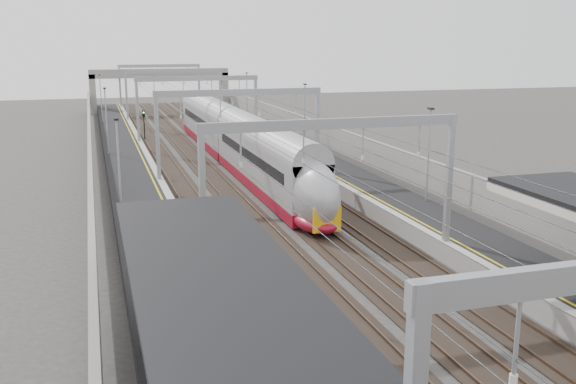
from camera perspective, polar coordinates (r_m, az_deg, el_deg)
platform_left at (r=52.21m, az=-13.53°, el=1.12°), size 4.00×120.00×1.00m
platform_right at (r=55.43m, az=3.19°, el=2.16°), size 4.00×120.00×1.00m
tracks at (r=53.34m, az=-4.91°, el=1.20°), size 11.40×140.00×0.20m
overhead_line at (r=58.88m, az=-6.40°, el=8.30°), size 13.00×140.00×6.60m
overbridge at (r=106.76m, az=-11.32°, el=9.84°), size 22.00×2.20×6.90m
wall_left at (r=51.92m, az=-17.12°, el=2.08°), size 0.30×120.00×3.20m
wall_right at (r=56.41m, az=6.27°, el=3.43°), size 0.30×120.00×3.20m
train at (r=57.47m, az=-4.41°, el=4.13°), size 2.67×48.66×4.22m
signal_green at (r=75.59m, az=-12.69°, el=6.29°), size 0.32×0.32×3.48m
signal_red_near at (r=75.80m, az=-6.26°, el=6.55°), size 0.32×0.32×3.48m
signal_red_far at (r=85.89m, az=-6.07°, el=7.33°), size 0.32×0.32×3.48m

